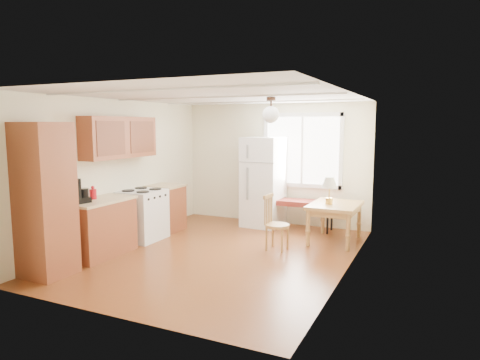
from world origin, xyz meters
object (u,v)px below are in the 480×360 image
Objects in this scene: bench at (303,204)px; refrigerator at (263,182)px; dining_table at (335,209)px; chair at (273,219)px.

refrigerator is at bearing 177.68° from bench.
chair is at bearing -131.68° from dining_table.
dining_table is at bearing -17.87° from refrigerator.
dining_table is 1.23m from chair.
refrigerator is 1.73m from chair.
chair is at bearing -96.96° from bench.
chair reaches higher than dining_table.
dining_table is at bearing 48.84° from chair.
bench is 1.16× the size of dining_table.
refrigerator is 1.64× the size of dining_table.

